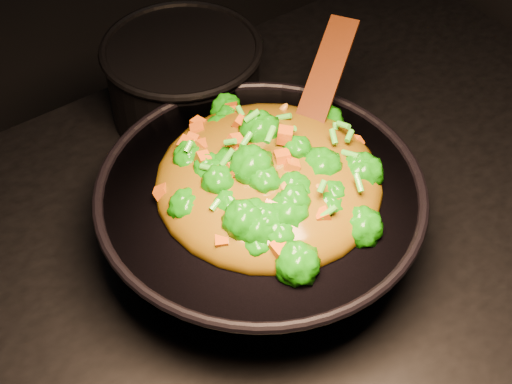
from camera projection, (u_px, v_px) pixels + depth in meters
stovetop at (303, 372)px, 1.37m from camera, size 1.20×0.90×0.90m
wok at (260, 218)px, 0.96m from camera, size 0.49×0.49×0.12m
stir_fry at (269, 157)px, 0.88m from camera, size 0.32×0.32×0.10m
spatula at (316, 102)px, 0.96m from camera, size 0.24×0.18×0.11m
back_pot at (184, 80)px, 1.14m from camera, size 0.25×0.25×0.14m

